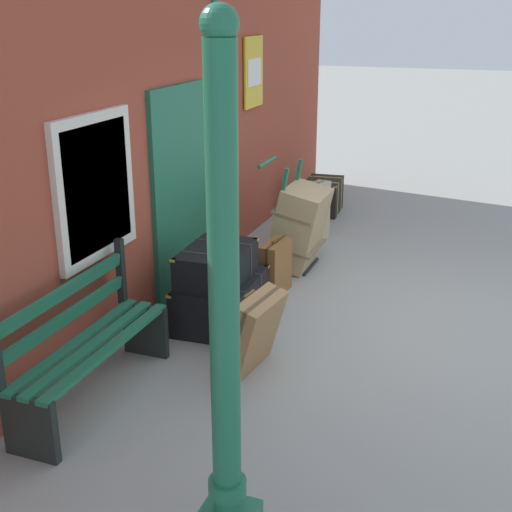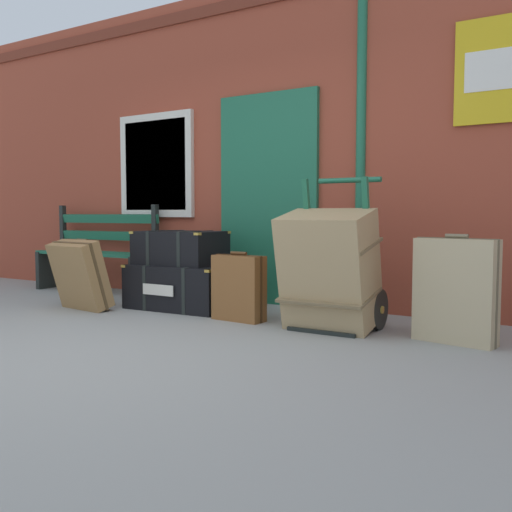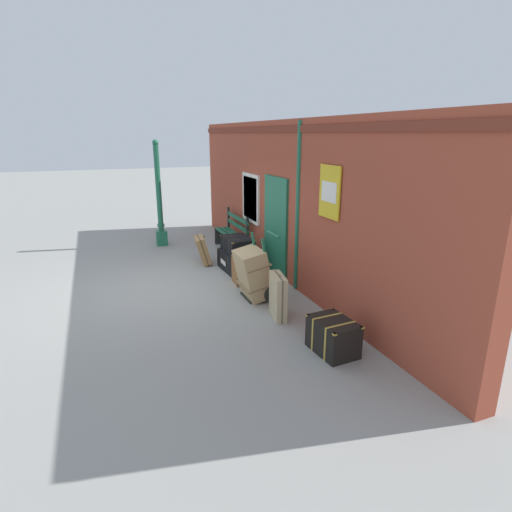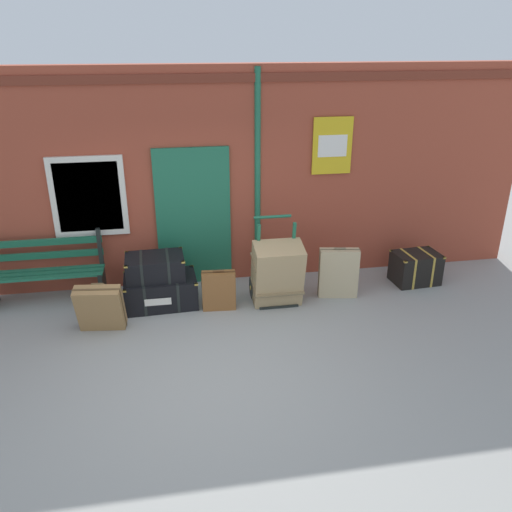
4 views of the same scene
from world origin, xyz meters
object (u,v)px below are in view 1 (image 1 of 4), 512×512
Objects in this scene: platform_bench at (86,345)px; steamer_trunk_middle at (217,265)px; corner_trunk at (323,196)px; suitcase_slate at (314,213)px; lamp_post at (226,398)px; steamer_trunk_base at (221,300)px; large_brown_trunk at (299,227)px; porters_trolley at (285,242)px; suitcase_brown at (253,332)px; suitcase_charcoal at (276,268)px.

steamer_trunk_middle is at bearing -13.85° from platform_bench.
suitcase_slate is at bearing -169.69° from corner_trunk.
lamp_post is at bearing -155.54° from steamer_trunk_middle.
large_brown_trunk is (1.63, -0.26, 0.27)m from steamer_trunk_base.
porters_trolley reaches higher than steamer_trunk_base.
lamp_post reaches higher than steamer_trunk_middle.
large_brown_trunk is (1.69, -0.28, -0.10)m from steamer_trunk_middle.
porters_trolley is (1.69, -0.10, -0.31)m from steamer_trunk_middle.
steamer_trunk_base is at bearing 38.61° from suitcase_brown.
lamp_post is at bearing -168.82° from suitcase_slate.
suitcase_brown is 1.13× the size of suitcase_charcoal.
platform_bench is at bearing 53.24° from lamp_post.
platform_bench is at bearing 176.55° from corner_trunk.
suitcase_brown is (-3.32, -0.43, -0.03)m from suitcase_slate.
corner_trunk is at bearing 6.06° from suitcase_charcoal.
lamp_post is 2.94× the size of large_brown_trunk.
platform_bench is 2.38× the size of suitcase_brown.
suitcase_slate reaches higher than steamer_trunk_base.
steamer_trunk_middle is 1.23× the size of suitcase_brown.
large_brown_trunk is at bearing -174.83° from suitcase_slate.
large_brown_trunk reaches higher than suitcase_brown.
porters_trolley reaches higher than suitcase_charcoal.
steamer_trunk_base is (2.81, 1.24, -0.84)m from lamp_post.
suitcase_brown reaches higher than corner_trunk.
suitcase_charcoal is at bearing -18.03° from steamer_trunk_middle.
steamer_trunk_base is at bearing -14.94° from steamer_trunk_middle.
lamp_post is at bearing -156.19° from steamer_trunk_base.
suitcase_charcoal is at bearing -18.23° from steamer_trunk_base.
steamer_trunk_base is 0.37m from steamer_trunk_middle.
suitcase_slate is at bearing -5.48° from porters_trolley.
large_brown_trunk is at bearing 8.17° from suitcase_brown.
porters_trolley is at bearing 11.87° from suitcase_charcoal.
suitcase_charcoal is (0.86, -0.28, -0.30)m from steamer_trunk_middle.
large_brown_trunk reaches higher than steamer_trunk_base.
porters_trolley is 0.27m from large_brown_trunk.
corner_trunk is (2.26, 0.15, -0.03)m from porters_trolley.
steamer_trunk_base is 1.54× the size of suitcase_brown.
corner_trunk reaches higher than steamer_trunk_base.
suitcase_charcoal is 3.11m from corner_trunk.
suitcase_slate is at bearing 11.18° from lamp_post.
platform_bench is at bearing 171.48° from porters_trolley.
steamer_trunk_base is at bearing 176.85° from porters_trolley.
porters_trolley reaches higher than suitcase_slate.
large_brown_trunk is 2.42m from suitcase_brown.
lamp_post reaches higher than corner_trunk.
corner_trunk is (4.65, 0.67, -0.09)m from suitcase_brown.
steamer_trunk_middle reaches higher than corner_trunk.
platform_bench is at bearing 166.11° from steamer_trunk_base.
suitcase_charcoal is (2.40, -0.66, -0.17)m from platform_bench.
steamer_trunk_middle is 0.87× the size of large_brown_trunk.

